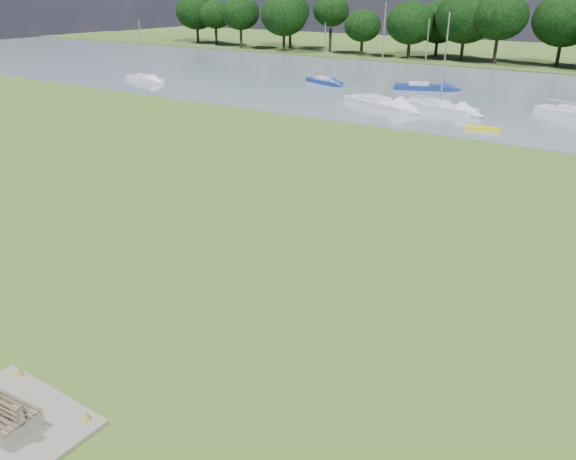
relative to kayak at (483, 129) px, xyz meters
The scene contains 11 objects.
ground 25.37m from the kayak, 91.99° to the right, with size 220.00×220.00×0.00m, color olive.
river 16.67m from the kayak, 93.03° to the left, with size 220.00×40.00×0.10m, color slate.
far_bank 46.65m from the kayak, 91.08° to the left, with size 220.00×20.00×0.40m, color #4C6626.
concrete_pad 39.37m from the kayak, 91.28° to the right, with size 4.20×3.20×0.10m, color gray.
kayak is the anchor object (origin of this frame).
tree_line 43.37m from the kayak, 97.26° to the left, with size 131.29×8.20×9.93m.
sailboat_0 11.94m from the kayak, 157.83° to the left, with size 8.19×5.05×9.13m.
sailboat_2 8.10m from the kayak, 134.33° to the left, with size 7.28×4.14×8.38m.
sailboat_3 25.96m from the kayak, 148.98° to the left, with size 5.45×3.43×6.72m.
sailboat_5 41.30m from the kayak, behind, with size 6.20×2.79×6.97m.
sailboat_8 19.05m from the kayak, 125.33° to the left, with size 6.39×3.83×7.29m.
Camera 1 is at (12.18, -19.23, 10.28)m, focal length 35.00 mm.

